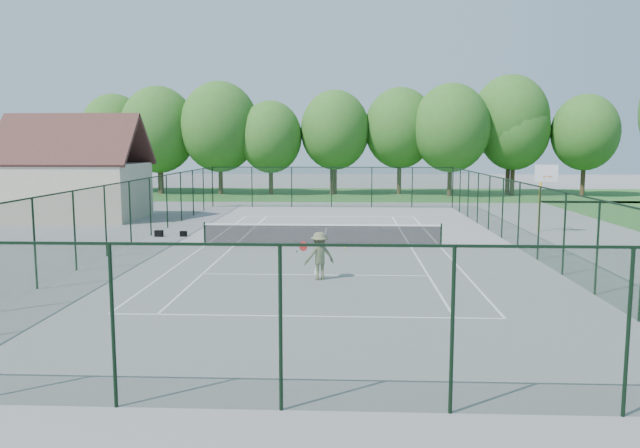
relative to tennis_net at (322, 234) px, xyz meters
The scene contains 11 objects.
ground 0.58m from the tennis_net, ahead, with size 140.00×140.00×0.00m, color gray.
grass_far 30.01m from the tennis_net, 90.00° to the left, with size 80.00×16.00×0.01m, color #2F6C29.
court_lines 0.57m from the tennis_net, ahead, with size 11.05×23.85×0.01m.
tennis_net is the anchor object (origin of this frame).
fence_enclosure 0.98m from the tennis_net, ahead, with size 18.05×36.05×3.02m.
utility_building 19.04m from the tennis_net, 147.99° to the left, with size 8.60×6.27×6.63m.
tree_line_far 30.48m from the tennis_net, 90.00° to the left, with size 39.40×6.40×9.70m.
basketball_goal 12.79m from the tennis_net, 23.31° to the left, with size 1.20×1.43×3.65m.
sports_bag_a 8.90m from the tennis_net, 162.62° to the left, with size 0.40×0.24×0.32m, color black.
sports_bag_b 7.78m from the tennis_net, 158.98° to the left, with size 0.35×0.22×0.27m, color black.
tennis_player 7.16m from the tennis_net, 88.40° to the right, with size 1.78×0.99×1.68m.
Camera 1 is at (1.16, -28.60, 4.73)m, focal length 35.00 mm.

